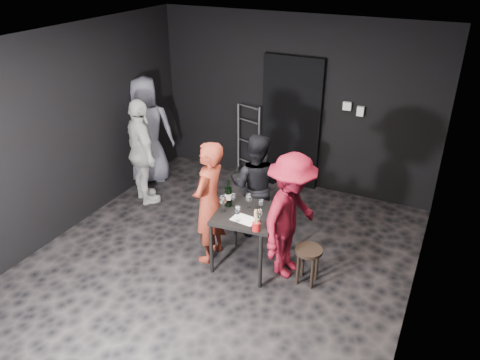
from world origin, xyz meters
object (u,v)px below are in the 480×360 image
at_px(man_maroon, 291,214).
at_px(bystander_cream, 141,148).
at_px(woman_black, 256,187).
at_px(bystander_grey, 146,122).
at_px(wine_bottle, 228,196).
at_px(hand_truck, 247,165).
at_px(stool, 308,256).
at_px(breadstick_cup, 256,221).
at_px(server_red, 209,200).
at_px(tasting_table, 247,220).

distance_m(man_maroon, bystander_cream, 2.68).
distance_m(woman_black, bystander_grey, 2.36).
xyz_separation_m(woman_black, wine_bottle, (-0.06, -0.67, 0.19)).
distance_m(hand_truck, bystander_cream, 1.89).
bearing_deg(stool, breadstick_cup, -150.12).
bearing_deg(woman_black, wine_bottle, 75.15).
relative_size(server_red, man_maroon, 1.02).
height_order(bystander_grey, wine_bottle, bystander_grey).
xyz_separation_m(server_red, bystander_grey, (-1.97, 1.44, 0.21)).
height_order(server_red, man_maroon, server_red).
bearing_deg(hand_truck, stool, -34.19).
bearing_deg(wine_bottle, tasting_table, -10.25).
relative_size(server_red, breadstick_cup, 5.94).
height_order(bystander_cream, wine_bottle, bystander_cream).
xyz_separation_m(tasting_table, breadstick_cup, (0.25, -0.30, 0.22)).
height_order(hand_truck, breadstick_cup, hand_truck).
distance_m(man_maroon, bystander_grey, 3.24).
height_order(woman_black, bystander_grey, bystander_grey).
bearing_deg(man_maroon, stool, -100.83).
height_order(tasting_table, woman_black, woman_black).
distance_m(stool, man_maroon, 0.53).
distance_m(hand_truck, server_red, 2.39).
distance_m(hand_truck, tasting_table, 2.47).
xyz_separation_m(tasting_table, bystander_cream, (-2.09, 0.77, 0.23)).
xyz_separation_m(tasting_table, wine_bottle, (-0.27, 0.05, 0.23)).
relative_size(bystander_cream, bystander_grey, 0.85).
height_order(hand_truck, wine_bottle, hand_truck).
distance_m(bystander_grey, breadstick_cup, 3.19).
bearing_deg(man_maroon, tasting_table, 109.35).
bearing_deg(breadstick_cup, bystander_cream, 155.49).
bearing_deg(woman_black, man_maroon, 129.60).
bearing_deg(stool, man_maroon, 161.16).
height_order(stool, bystander_grey, bystander_grey).
xyz_separation_m(man_maroon, bystander_cream, (-2.60, 0.67, 0.07)).
bearing_deg(server_red, breadstick_cup, 69.34).
bearing_deg(tasting_table, man_maroon, 11.34).
relative_size(hand_truck, man_maroon, 0.78).
bearing_deg(wine_bottle, woman_black, 85.10).
bearing_deg(bystander_grey, woman_black, 131.14).
relative_size(hand_truck, bystander_cream, 0.71).
bearing_deg(woman_black, stool, 134.59).
height_order(tasting_table, bystander_cream, bystander_cream).
xyz_separation_m(stool, wine_bottle, (-1.05, 0.04, 0.52)).
bearing_deg(bystander_cream, bystander_grey, -25.18).
relative_size(woman_black, man_maroon, 0.86).
xyz_separation_m(tasting_table, stool, (0.78, 0.01, -0.28)).
bearing_deg(tasting_table, wine_bottle, 169.75).
bearing_deg(woman_black, server_red, 60.37).
relative_size(server_red, woman_black, 1.18).
distance_m(bystander_cream, bystander_grey, 0.74).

